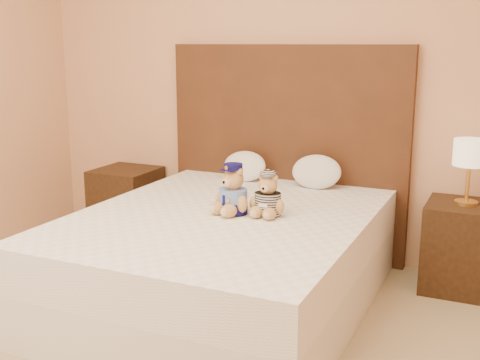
% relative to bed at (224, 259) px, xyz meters
% --- Properties ---
extents(bed, '(1.60, 2.00, 0.55)m').
position_rel_bed_xyz_m(bed, '(0.00, 0.00, 0.00)').
color(bed, white).
rests_on(bed, ground).
extents(headboard, '(1.75, 0.08, 1.50)m').
position_rel_bed_xyz_m(headboard, '(0.00, 1.01, 0.47)').
color(headboard, '#482515').
rests_on(headboard, ground).
extents(nightstand_left, '(0.45, 0.45, 0.55)m').
position_rel_bed_xyz_m(nightstand_left, '(-1.25, 0.80, -0.00)').
color(nightstand_left, '#352211').
rests_on(nightstand_left, ground).
extents(nightstand_right, '(0.45, 0.45, 0.55)m').
position_rel_bed_xyz_m(nightstand_right, '(1.25, 0.80, -0.00)').
color(nightstand_right, '#352211').
rests_on(nightstand_right, ground).
extents(lamp, '(0.20, 0.20, 0.40)m').
position_rel_bed_xyz_m(lamp, '(1.25, 0.80, 0.57)').
color(lamp, gold).
rests_on(lamp, nightstand_right).
extents(teddy_police, '(0.31, 0.31, 0.29)m').
position_rel_bed_xyz_m(teddy_police, '(0.05, 0.03, 0.42)').
color(teddy_police, '#B58446').
rests_on(teddy_police, bed).
extents(teddy_prisoner, '(0.23, 0.22, 0.25)m').
position_rel_bed_xyz_m(teddy_prisoner, '(0.25, 0.06, 0.40)').
color(teddy_prisoner, '#B58446').
rests_on(teddy_prisoner, bed).
extents(pillow_left, '(0.32, 0.21, 0.23)m').
position_rel_bed_xyz_m(pillow_left, '(-0.25, 0.83, 0.39)').
color(pillow_left, white).
rests_on(pillow_left, bed).
extents(pillow_right, '(0.34, 0.22, 0.24)m').
position_rel_bed_xyz_m(pillow_right, '(0.29, 0.83, 0.40)').
color(pillow_right, white).
rests_on(pillow_right, bed).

